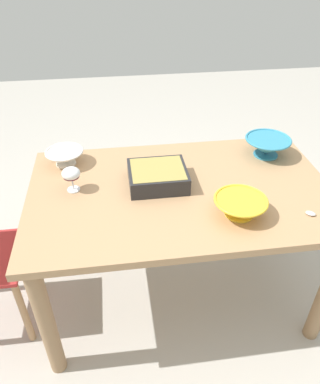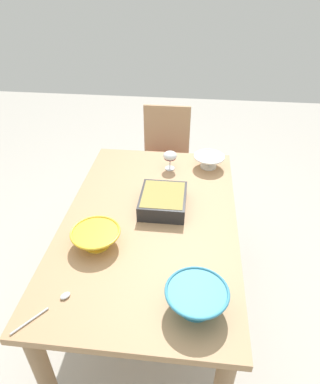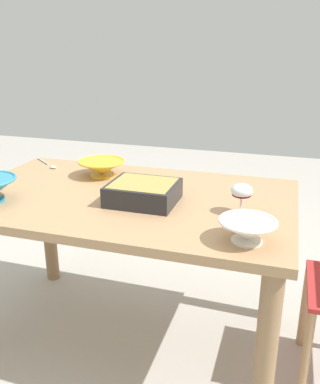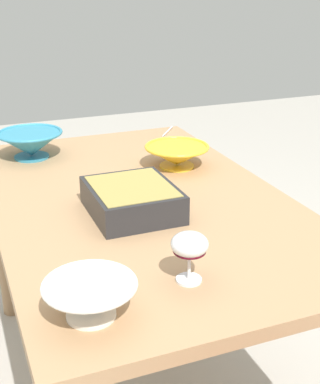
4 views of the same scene
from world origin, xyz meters
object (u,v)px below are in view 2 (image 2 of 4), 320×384
(casserole_dish, at_px, (163,200))
(small_bowl, at_px, (209,161))
(mixing_bowl, at_px, (196,298))
(serving_spoon, at_px, (53,304))
(chair, at_px, (165,159))
(serving_bowl, at_px, (96,237))
(dining_table, at_px, (150,235))
(wine_glass, at_px, (170,157))

(casserole_dish, distance_m, small_bowl, 0.53)
(mixing_bowl, bearing_deg, serving_spoon, 95.09)
(chair, height_order, serving_bowl, chair)
(dining_table, xyz_separation_m, casserole_dish, (0.11, -0.06, 0.17))
(dining_table, relative_size, casserole_dish, 5.23)
(wine_glass, bearing_deg, serving_bowl, 158.71)
(serving_spoon, bearing_deg, serving_bowl, -12.89)
(chair, height_order, mixing_bowl, chair)
(chair, relative_size, serving_bowl, 3.91)
(chair, height_order, small_bowl, chair)
(serving_spoon, bearing_deg, wine_glass, -18.63)
(wine_glass, relative_size, mixing_bowl, 0.50)
(serving_spoon, bearing_deg, mixing_bowl, -84.91)
(casserole_dish, bearing_deg, chair, 4.72)
(small_bowl, bearing_deg, wine_glass, 101.75)
(wine_glass, xyz_separation_m, mixing_bowl, (-1.05, -0.19, -0.03))
(small_bowl, bearing_deg, chair, 31.96)
(dining_table, distance_m, wine_glass, 0.56)
(casserole_dish, bearing_deg, small_bowl, -28.42)
(wine_glass, relative_size, serving_spoon, 0.58)
(mixing_bowl, relative_size, serving_spoon, 1.15)
(casserole_dish, distance_m, mixing_bowl, 0.67)
(chair, xyz_separation_m, serving_spoon, (-1.69, 0.29, 0.28))
(wine_glass, distance_m, serving_spoon, 1.16)
(serving_bowl, bearing_deg, dining_table, -46.00)
(dining_table, distance_m, serving_spoon, 0.67)
(serving_bowl, relative_size, serving_spoon, 1.10)
(wine_glass, height_order, small_bowl, wine_glass)
(mixing_bowl, relative_size, small_bowl, 1.24)
(dining_table, relative_size, serving_bowl, 6.25)
(casserole_dish, bearing_deg, dining_table, 151.37)
(dining_table, distance_m, serving_bowl, 0.36)
(small_bowl, height_order, serving_spoon, small_bowl)
(wine_glass, height_order, serving_spoon, wine_glass)
(chair, distance_m, serving_bowl, 1.38)
(wine_glass, height_order, mixing_bowl, wine_glass)
(dining_table, xyz_separation_m, wine_glass, (0.52, -0.06, 0.21))
(dining_table, height_order, small_bowl, small_bowl)
(casserole_dish, bearing_deg, mixing_bowl, -162.93)
(chair, relative_size, serving_spoon, 4.29)
(wine_glass, bearing_deg, casserole_dish, 179.76)
(small_bowl, bearing_deg, mixing_bowl, 177.08)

